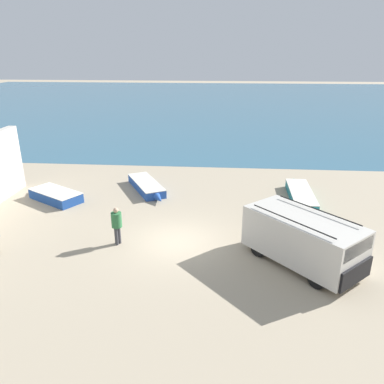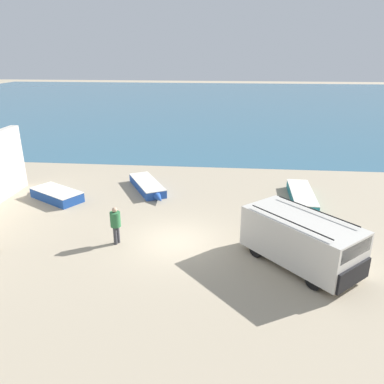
{
  "view_description": "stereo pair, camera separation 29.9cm",
  "coord_description": "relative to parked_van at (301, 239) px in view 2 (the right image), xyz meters",
  "views": [
    {
      "loc": [
        1.97,
        -15.34,
        8.31
      ],
      "look_at": [
        0.39,
        3.94,
        1.0
      ],
      "focal_mm": 35.0,
      "sensor_mm": 36.0,
      "label": 1
    },
    {
      "loc": [
        2.27,
        -15.31,
        8.31
      ],
      "look_at": [
        0.39,
        3.94,
        1.0
      ],
      "focal_mm": 35.0,
      "sensor_mm": 36.0,
      "label": 2
    }
  ],
  "objects": [
    {
      "name": "ground_plane",
      "position": [
        -5.37,
        1.43,
        -1.16
      ],
      "size": [
        200.0,
        200.0,
        0.0
      ],
      "primitive_type": "plane",
      "color": "tan"
    },
    {
      "name": "fishing_rowboat_0",
      "position": [
        -8.07,
        8.08,
        -0.89
      ],
      "size": [
        3.13,
        4.74,
        0.53
      ],
      "rotation": [
        0.0,
        0.0,
        5.21
      ],
      "color": "#234CA3",
      "rests_on": "ground_plane"
    },
    {
      "name": "fisherman_0",
      "position": [
        -8.03,
        1.01,
        -0.08
      ],
      "size": [
        0.47,
        0.47,
        1.8
      ],
      "rotation": [
        0.0,
        0.0,
        5.83
      ],
      "color": "#38383D",
      "rests_on": "ground_plane"
    },
    {
      "name": "fishing_rowboat_1",
      "position": [
        -13.23,
        6.04,
        -0.86
      ],
      "size": [
        3.94,
        2.97,
        0.6
      ],
      "rotation": [
        0.0,
        0.0,
        2.6
      ],
      "color": "navy",
      "rests_on": "ground_plane"
    },
    {
      "name": "parked_van",
      "position": [
        0.0,
        0.0,
        0.0
      ],
      "size": [
        4.81,
        4.99,
        2.22
      ],
      "rotation": [
        0.0,
        0.0,
        5.45
      ],
      "color": "beige",
      "rests_on": "ground_plane"
    },
    {
      "name": "sea_water",
      "position": [
        -5.37,
        53.43,
        -1.15
      ],
      "size": [
        120.0,
        80.0,
        0.01
      ],
      "primitive_type": "cube",
      "color": "#33607A",
      "rests_on": "ground_plane"
    },
    {
      "name": "fishing_rowboat_2",
      "position": [
        1.37,
        7.46,
        -0.89
      ],
      "size": [
        1.45,
        5.51,
        0.54
      ],
      "rotation": [
        0.0,
        0.0,
        1.54
      ],
      "color": "#1E757F",
      "rests_on": "ground_plane"
    }
  ]
}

